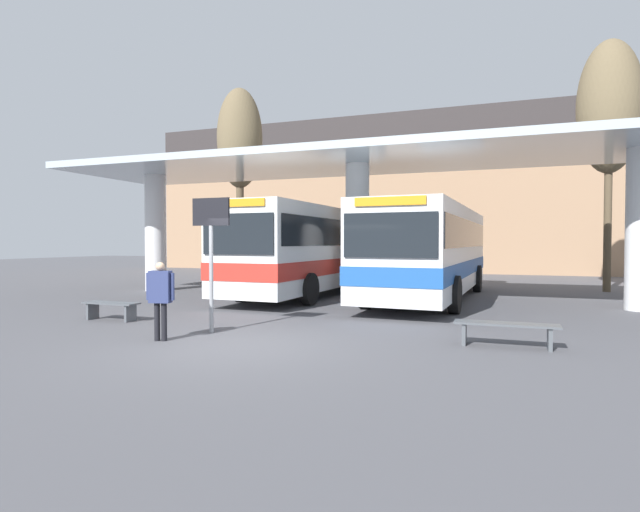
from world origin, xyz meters
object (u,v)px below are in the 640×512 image
transit_bus_left_bay (316,247)px  waiting_bench_mid_platform (111,307)px  transit_bus_center_bay (431,249)px  poplar_tree_behind_left (609,108)px  waiting_bench_near_pillar (506,329)px  poplar_tree_behind_right (240,141)px  info_sign_platform (211,237)px  pedestrian_waiting (160,293)px

transit_bus_left_bay → waiting_bench_mid_platform: transit_bus_left_bay is taller
transit_bus_center_bay → poplar_tree_behind_left: size_ratio=1.14×
transit_bus_left_bay → waiting_bench_mid_platform: size_ratio=7.75×
waiting_bench_mid_platform → waiting_bench_near_pillar: bearing=0.0°
transit_bus_left_bay → poplar_tree_behind_left: (10.73, 4.49, 5.48)m
waiting_bench_mid_platform → poplar_tree_behind_right: 14.30m
transit_bus_center_bay → info_sign_platform: bearing=69.3°
transit_bus_left_bay → pedestrian_waiting: (0.37, -9.89, -0.84)m
transit_bus_left_bay → poplar_tree_behind_right: (-5.63, 4.07, 5.26)m
waiting_bench_near_pillar → poplar_tree_behind_left: (3.85, 12.64, 6.94)m
waiting_bench_mid_platform → poplar_tree_behind_left: (13.23, 12.64, 6.95)m
transit_bus_center_bay → poplar_tree_behind_right: size_ratio=1.18×
transit_bus_left_bay → waiting_bench_near_pillar: transit_bus_left_bay is taller
transit_bus_center_bay → pedestrian_waiting: size_ratio=7.21×
info_sign_platform → poplar_tree_behind_left: poplar_tree_behind_left is taller
pedestrian_waiting → poplar_tree_behind_right: poplar_tree_behind_right is taller
poplar_tree_behind_left → poplar_tree_behind_right: 16.37m
transit_bus_left_bay → poplar_tree_behind_right: poplar_tree_behind_right is taller
waiting_bench_mid_platform → poplar_tree_behind_right: size_ratio=0.16×
waiting_bench_mid_platform → poplar_tree_behind_right: bearing=104.4°
transit_bus_center_bay → pedestrian_waiting: 10.36m
waiting_bench_near_pillar → pedestrian_waiting: size_ratio=1.19×
waiting_bench_near_pillar → poplar_tree_behind_right: bearing=135.7°
waiting_bench_near_pillar → transit_bus_left_bay: bearing=130.2°
info_sign_platform → poplar_tree_behind_left: bearing=53.2°
info_sign_platform → pedestrian_waiting: bearing=-112.4°
transit_bus_left_bay → transit_bus_center_bay: bearing=176.8°
transit_bus_left_bay → pedestrian_waiting: size_ratio=7.37×
transit_bus_center_bay → poplar_tree_behind_right: 12.23m
waiting_bench_near_pillar → info_sign_platform: bearing=-174.2°
poplar_tree_behind_left → poplar_tree_behind_right: size_ratio=1.03×
transit_bus_left_bay → poplar_tree_behind_right: size_ratio=1.21×
pedestrian_waiting → poplar_tree_behind_left: bearing=39.8°
transit_bus_left_bay → transit_bus_center_bay: 4.46m
waiting_bench_near_pillar → poplar_tree_behind_right: (-12.51, 12.22, 6.72)m
info_sign_platform → poplar_tree_behind_right: 15.20m
transit_bus_left_bay → waiting_bench_near_pillar: 10.77m
transit_bus_center_bay → waiting_bench_mid_platform: 10.51m
info_sign_platform → transit_bus_center_bay: bearing=66.7°
poplar_tree_behind_right → transit_bus_center_bay: bearing=-23.9°
waiting_bench_mid_platform → poplar_tree_behind_left: poplar_tree_behind_left is taller
waiting_bench_mid_platform → info_sign_platform: bearing=-10.4°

